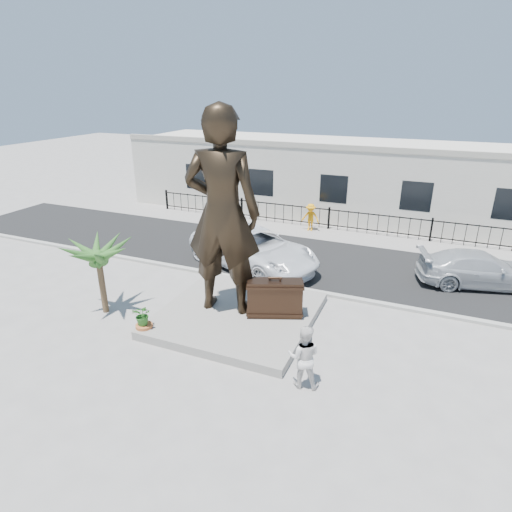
% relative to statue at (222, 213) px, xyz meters
% --- Properties ---
extents(ground, '(100.00, 100.00, 0.00)m').
position_rel_statue_xyz_m(ground, '(1.04, -1.59, -3.81)').
color(ground, '#9E9991').
rests_on(ground, ground).
extents(street, '(40.00, 7.00, 0.01)m').
position_rel_statue_xyz_m(street, '(1.04, 6.41, -3.81)').
color(street, black).
rests_on(street, ground).
extents(curb, '(40.00, 0.25, 0.12)m').
position_rel_statue_xyz_m(curb, '(1.04, 2.91, -3.75)').
color(curb, '#A5A399').
rests_on(curb, ground).
extents(far_sidewalk, '(40.00, 2.50, 0.02)m').
position_rel_statue_xyz_m(far_sidewalk, '(1.04, 10.41, -3.80)').
color(far_sidewalk, '#9E9991').
rests_on(far_sidewalk, ground).
extents(plinth, '(5.20, 5.20, 0.30)m').
position_rel_statue_xyz_m(plinth, '(0.54, -0.09, -3.66)').
color(plinth, gray).
rests_on(plinth, ground).
extents(fence, '(22.00, 0.10, 1.20)m').
position_rel_statue_xyz_m(fence, '(1.04, 11.21, -3.21)').
color(fence, black).
rests_on(fence, ground).
extents(building, '(28.00, 7.00, 4.40)m').
position_rel_statue_xyz_m(building, '(1.04, 15.41, -1.61)').
color(building, silver).
rests_on(building, ground).
extents(statue, '(2.80, 2.07, 7.02)m').
position_rel_statue_xyz_m(statue, '(0.00, 0.00, 0.00)').
color(statue, black).
rests_on(statue, plinth).
extents(suitcase, '(1.96, 1.24, 1.32)m').
position_rel_statue_xyz_m(suitcase, '(1.84, 0.16, -2.85)').
color(suitcase, black).
rests_on(suitcase, plinth).
extents(tourist, '(1.03, 0.88, 1.86)m').
position_rel_statue_xyz_m(tourist, '(3.74, -2.69, -2.88)').
color(tourist, silver).
rests_on(tourist, ground).
extents(car_white, '(7.03, 5.17, 1.77)m').
position_rel_statue_xyz_m(car_white, '(-0.78, 4.44, -2.91)').
color(car_white, white).
rests_on(car_white, street).
extents(car_silver, '(5.23, 3.20, 1.42)m').
position_rel_statue_xyz_m(car_silver, '(8.56, 6.29, -3.09)').
color(car_silver, '#B5B8BA').
rests_on(car_silver, street).
extents(worker, '(1.01, 0.59, 1.56)m').
position_rel_statue_xyz_m(worker, '(0.14, 10.49, -3.01)').
color(worker, '#FEA20D').
rests_on(worker, far_sidewalk).
extents(palm_tree, '(1.80, 1.80, 3.20)m').
position_rel_statue_xyz_m(palm_tree, '(-4.15, -1.51, -3.81)').
color(palm_tree, '#2C5B21').
rests_on(palm_tree, ground).
extents(planter, '(0.56, 0.56, 0.40)m').
position_rel_statue_xyz_m(planter, '(-1.86, -2.27, -3.61)').
color(planter, '#B76030').
rests_on(planter, ground).
extents(shrub, '(0.66, 0.58, 0.70)m').
position_rel_statue_xyz_m(shrub, '(-1.86, -2.27, -3.06)').
color(shrub, '#2A6721').
rests_on(shrub, planter).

